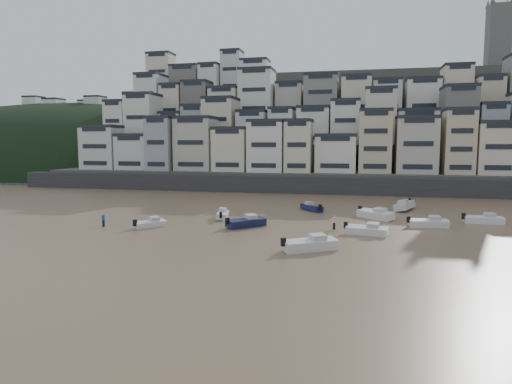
% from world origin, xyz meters
% --- Properties ---
extents(ground, '(400.00, 400.00, 0.00)m').
position_xyz_m(ground, '(0.00, 0.00, 0.00)').
color(ground, '#836547').
rests_on(ground, ground).
extents(sea_strip, '(340.00, 340.00, 0.00)m').
position_xyz_m(sea_strip, '(-110.00, 145.00, 0.01)').
color(sea_strip, '#475D65').
rests_on(sea_strip, ground).
extents(harbor_wall, '(140.00, 3.00, 3.50)m').
position_xyz_m(harbor_wall, '(10.00, 65.00, 1.75)').
color(harbor_wall, '#38383A').
rests_on(harbor_wall, ground).
extents(hillside, '(141.04, 66.00, 50.00)m').
position_xyz_m(hillside, '(14.73, 104.84, 13.01)').
color(hillside, '#4C4C47').
rests_on(hillside, ground).
extents(headland, '(216.00, 135.00, 53.33)m').
position_xyz_m(headland, '(-95.00, 135.00, 0.02)').
color(headland, black).
rests_on(headland, ground).
extents(boat_a, '(6.20, 4.95, 1.66)m').
position_xyz_m(boat_a, '(12.04, 15.12, 0.83)').
color(boat_a, silver).
rests_on(boat_a, ground).
extents(boat_b, '(5.43, 2.73, 1.41)m').
position_xyz_m(boat_b, '(17.61, 24.17, 0.71)').
color(boat_b, white).
rests_on(boat_b, ground).
extents(boat_c, '(5.30, 5.42, 1.56)m').
position_xyz_m(boat_c, '(2.80, 25.89, 0.78)').
color(boat_c, '#131B3D').
rests_on(boat_c, ground).
extents(boat_d, '(5.29, 2.05, 1.41)m').
position_xyz_m(boat_d, '(25.26, 30.82, 0.71)').
color(boat_d, silver).
rests_on(boat_d, ground).
extents(boat_e, '(5.74, 5.57, 1.64)m').
position_xyz_m(boat_e, '(18.91, 35.84, 0.82)').
color(boat_e, silver).
rests_on(boat_e, ground).
extents(boat_f, '(2.55, 5.12, 1.33)m').
position_xyz_m(boat_f, '(-2.00, 31.44, 0.67)').
color(boat_f, white).
rests_on(boat_f, ground).
extents(boat_g, '(5.32, 1.89, 1.44)m').
position_xyz_m(boat_g, '(32.69, 35.14, 0.72)').
color(boat_g, silver).
rests_on(boat_g, ground).
extents(boat_h, '(4.36, 4.79, 1.34)m').
position_xyz_m(boat_h, '(9.46, 41.48, 0.67)').
color(boat_h, '#151742').
rests_on(boat_h, ground).
extents(boat_i, '(4.16, 6.76, 1.75)m').
position_xyz_m(boat_i, '(23.61, 45.19, 0.88)').
color(boat_i, silver).
rests_on(boat_i, ground).
extents(boat_j, '(3.79, 4.31, 1.19)m').
position_xyz_m(boat_j, '(-8.84, 22.94, 0.59)').
color(boat_j, silver).
rests_on(boat_j, ground).
extents(person_blue, '(0.44, 0.44, 1.74)m').
position_xyz_m(person_blue, '(-14.86, 22.06, 0.87)').
color(person_blue, blue).
rests_on(person_blue, ground).
extents(person_pink, '(0.44, 0.44, 1.74)m').
position_xyz_m(person_pink, '(13.74, 26.75, 0.87)').
color(person_pink, '#DC9BB0').
rests_on(person_pink, ground).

